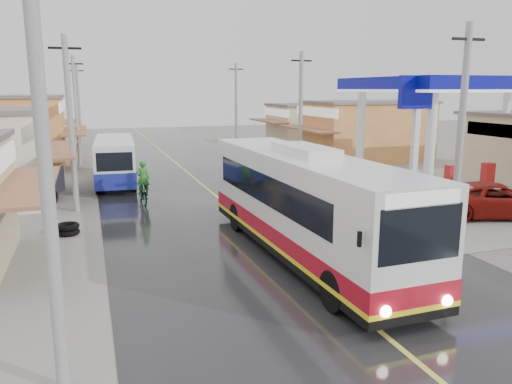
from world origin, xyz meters
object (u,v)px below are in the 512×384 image
cyclist (143,189)px  tyre_stack (68,229)px  jeepney (496,200)px  coach_bus (303,204)px  tricycle_near (46,181)px  second_bus (115,160)px

cyclist → tyre_stack: (-3.41, -4.66, -0.49)m
jeepney → tyre_stack: 18.37m
coach_bus → cyclist: size_ratio=5.61×
tricycle_near → tyre_stack: tricycle_near is taller
cyclist → tricycle_near: cyclist is taller
tyre_stack → cyclist: bearing=53.8°
tricycle_near → cyclist: bearing=-16.7°
second_bus → tricycle_near: size_ratio=3.25×
coach_bus → second_bus: 16.67m
jeepney → tricycle_near: tricycle_near is taller
tricycle_near → second_bus: bearing=54.0°
second_bus → tyre_stack: bearing=-99.8°
second_bus → cyclist: (0.99, -5.88, -0.73)m
jeepney → tricycle_near: (-19.35, 10.18, 0.23)m
coach_bus → cyclist: (-4.31, 9.92, -1.12)m
coach_bus → jeepney: size_ratio=2.20×
tricycle_near → jeepney: bearing=-16.8°
jeepney → tricycle_near: size_ratio=2.20×
second_bus → tyre_stack: 10.88m
cyclist → tyre_stack: cyclist is taller
tricycle_near → coach_bus: bearing=-43.1°
jeepney → cyclist: size_ratio=2.55×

